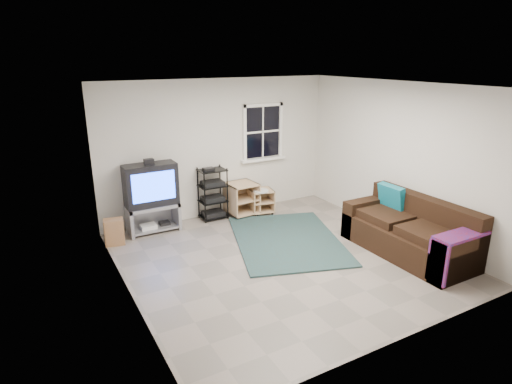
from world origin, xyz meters
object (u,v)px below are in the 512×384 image
tv_unit (151,192)px  side_table_right (261,199)px  av_rack (213,197)px  side_table_left (241,197)px  sofa (410,233)px

tv_unit → side_table_right: bearing=-3.0°
tv_unit → av_rack: 1.21m
av_rack → side_table_right: (0.96, -0.16, -0.16)m
tv_unit → side_table_left: tv_unit is taller
tv_unit → side_table_right: tv_unit is taller
side_table_right → sofa: bearing=-67.6°
sofa → tv_unit: bearing=138.9°
tv_unit → side_table_right: size_ratio=2.60×
side_table_right → av_rack: bearing=170.7°
tv_unit → side_table_right: (2.14, -0.11, -0.45)m
tv_unit → av_rack: (1.18, 0.05, -0.29)m
side_table_left → sofa: 3.23m
tv_unit → sofa: 4.35m
av_rack → sofa: (2.09, -2.89, -0.10)m
av_rack → side_table_left: av_rack is taller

